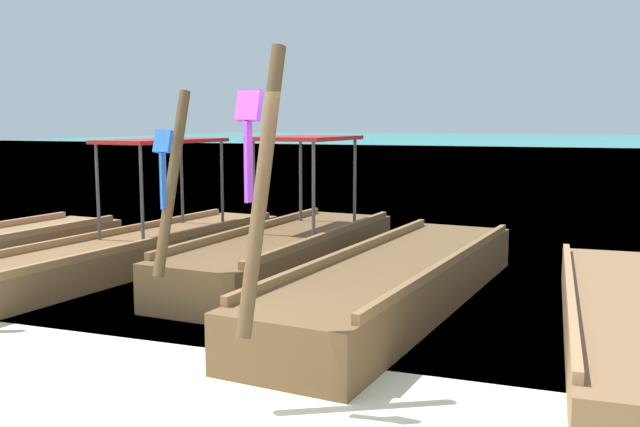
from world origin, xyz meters
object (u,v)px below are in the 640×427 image
(longtail_boat_blue_ribbon, at_px, (287,251))
(longtail_boat_pink_ribbon, at_px, (631,320))
(longtail_boat_yellow_ribbon, at_px, (130,250))
(longtail_boat_violet_ribbon, at_px, (398,282))

(longtail_boat_blue_ribbon, xyz_separation_m, longtail_boat_pink_ribbon, (4.52, -1.70, -0.12))
(longtail_boat_blue_ribbon, distance_m, longtail_boat_pink_ribbon, 4.83)
(longtail_boat_yellow_ribbon, xyz_separation_m, longtail_boat_violet_ribbon, (4.40, -0.70, 0.00))
(longtail_boat_pink_ribbon, bearing_deg, longtail_boat_blue_ribbon, 159.35)
(longtail_boat_violet_ribbon, height_order, longtail_boat_pink_ribbon, longtail_boat_violet_ribbon)
(longtail_boat_blue_ribbon, height_order, longtail_boat_violet_ribbon, longtail_boat_violet_ribbon)
(longtail_boat_yellow_ribbon, bearing_deg, longtail_boat_pink_ribbon, -10.67)
(longtail_boat_blue_ribbon, relative_size, longtail_boat_violet_ribbon, 0.86)
(longtail_boat_yellow_ribbon, relative_size, longtail_boat_pink_ribbon, 1.11)
(longtail_boat_violet_ribbon, bearing_deg, longtail_boat_blue_ribbon, 150.67)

